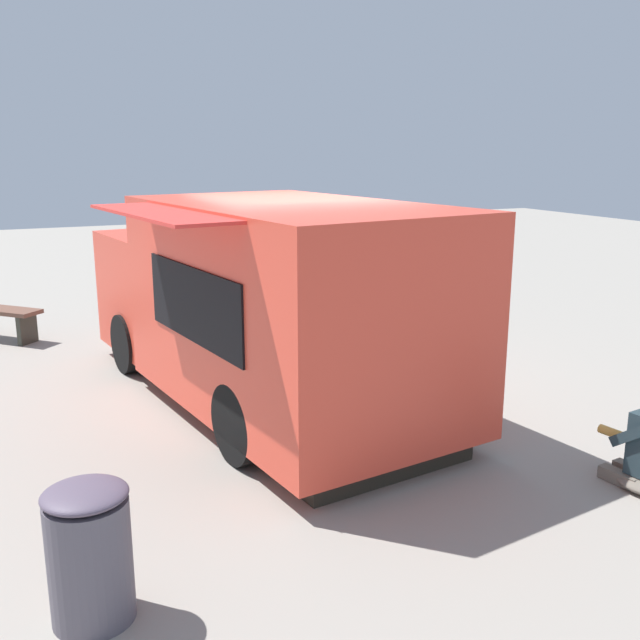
{
  "coord_description": "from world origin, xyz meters",
  "views": [
    {
      "loc": [
        3.35,
        7.84,
        2.85
      ],
      "look_at": [
        -0.07,
        0.19,
        0.82
      ],
      "focal_mm": 39.91,
      "sensor_mm": 36.0,
      "label": 1
    }
  ],
  "objects_px": {
    "planter_flowering_near": "(433,297)",
    "trash_bin": "(90,553)",
    "food_truck": "(263,308)",
    "planter_flowering_side": "(286,295)"
  },
  "relations": [
    {
      "from": "planter_flowering_side",
      "to": "trash_bin",
      "type": "height_order",
      "value": "trash_bin"
    },
    {
      "from": "food_truck",
      "to": "planter_flowering_side",
      "type": "height_order",
      "value": "food_truck"
    },
    {
      "from": "food_truck",
      "to": "planter_flowering_side",
      "type": "relative_size",
      "value": 9.5
    },
    {
      "from": "planter_flowering_near",
      "to": "trash_bin",
      "type": "distance_m",
      "value": 8.69
    },
    {
      "from": "planter_flowering_side",
      "to": "planter_flowering_near",
      "type": "bearing_deg",
      "value": 146.36
    },
    {
      "from": "planter_flowering_near",
      "to": "food_truck",
      "type": "bearing_deg",
      "value": 33.63
    },
    {
      "from": "planter_flowering_near",
      "to": "trash_bin",
      "type": "xyz_separation_m",
      "value": [
        6.33,
        5.96,
        0.08
      ]
    },
    {
      "from": "planter_flowering_side",
      "to": "trash_bin",
      "type": "bearing_deg",
      "value": 60.46
    },
    {
      "from": "trash_bin",
      "to": "planter_flowering_side",
      "type": "bearing_deg",
      "value": -119.54
    },
    {
      "from": "planter_flowering_near",
      "to": "planter_flowering_side",
      "type": "relative_size",
      "value": 1.2
    }
  ]
}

